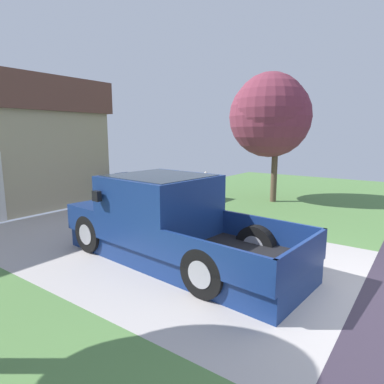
{
  "coord_description": "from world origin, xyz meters",
  "views": [
    {
      "loc": [
        -5.28,
        -0.72,
        2.52
      ],
      "look_at": [
        0.79,
        3.67,
        1.19
      ],
      "focal_mm": 30.96,
      "sensor_mm": 36.0,
      "label": 1
    }
  ],
  "objects_px": {
    "wheeled_trash_bin": "(128,186)",
    "pickup_truck": "(164,221)",
    "person_with_hat": "(206,200)",
    "handbag": "(214,234)",
    "neighbor_tree": "(272,114)"
  },
  "relations": [
    {
      "from": "person_with_hat",
      "to": "neighbor_tree",
      "type": "relative_size",
      "value": 0.35
    },
    {
      "from": "person_with_hat",
      "to": "wheeled_trash_bin",
      "type": "xyz_separation_m",
      "value": [
        1.89,
        4.73,
        -0.35
      ]
    },
    {
      "from": "neighbor_tree",
      "to": "wheeled_trash_bin",
      "type": "relative_size",
      "value": 4.37
    },
    {
      "from": "person_with_hat",
      "to": "handbag",
      "type": "xyz_separation_m",
      "value": [
        -0.14,
        -0.33,
        -0.79
      ]
    },
    {
      "from": "pickup_truck",
      "to": "wheeled_trash_bin",
      "type": "bearing_deg",
      "value": 58.34
    },
    {
      "from": "neighbor_tree",
      "to": "person_with_hat",
      "type": "bearing_deg",
      "value": -174.33
    },
    {
      "from": "handbag",
      "to": "wheeled_trash_bin",
      "type": "xyz_separation_m",
      "value": [
        2.03,
        5.06,
        0.43
      ]
    },
    {
      "from": "person_with_hat",
      "to": "neighbor_tree",
      "type": "distance_m",
      "value": 5.61
    },
    {
      "from": "pickup_truck",
      "to": "person_with_hat",
      "type": "distance_m",
      "value": 1.64
    },
    {
      "from": "person_with_hat",
      "to": "handbag",
      "type": "bearing_deg",
      "value": 53.36
    },
    {
      "from": "wheeled_trash_bin",
      "to": "pickup_truck",
      "type": "bearing_deg",
      "value": -126.2
    },
    {
      "from": "pickup_truck",
      "to": "neighbor_tree",
      "type": "height_order",
      "value": "neighbor_tree"
    },
    {
      "from": "person_with_hat",
      "to": "wheeled_trash_bin",
      "type": "distance_m",
      "value": 5.1
    },
    {
      "from": "pickup_truck",
      "to": "neighbor_tree",
      "type": "bearing_deg",
      "value": 9.48
    },
    {
      "from": "handbag",
      "to": "neighbor_tree",
      "type": "distance_m",
      "value": 6.13
    }
  ]
}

